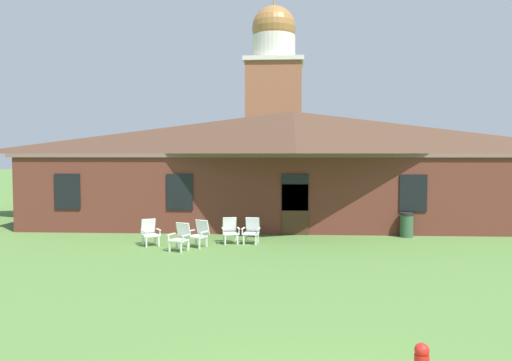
{
  "coord_description": "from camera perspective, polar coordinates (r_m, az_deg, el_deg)",
  "views": [
    {
      "loc": [
        -0.45,
        -5.22,
        3.34
      ],
      "look_at": [
        -1.26,
        9.03,
        2.57
      ],
      "focal_mm": 34.62,
      "sensor_mm": 36.0,
      "label": 1
    }
  ],
  "objects": [
    {
      "name": "lawn_chair_middle",
      "position": [
        18.56,
        -3.01,
        -5.73
      ],
      "size": [
        0.73,
        0.78,
        0.96
      ],
      "color": "silver",
      "rests_on": "ground"
    },
    {
      "name": "lawn_chair_right_end",
      "position": [
        18.51,
        -0.5,
        -5.74
      ],
      "size": [
        0.7,
        0.73,
        0.96
      ],
      "color": "white",
      "rests_on": "ground"
    },
    {
      "name": "dome_tower",
      "position": [
        44.59,
        2.06,
        8.88
      ],
      "size": [
        5.18,
        5.18,
        17.33
      ],
      "color": "#93563D",
      "rests_on": "ground"
    },
    {
      "name": "lawn_chair_near_door",
      "position": [
        17.31,
        -8.7,
        -6.4
      ],
      "size": [
        0.77,
        0.82,
        0.96
      ],
      "color": "silver",
      "rests_on": "ground"
    },
    {
      "name": "brick_building",
      "position": [
        25.29,
        4.27,
        1.87
      ],
      "size": [
        24.91,
        10.4,
        5.51
      ],
      "color": "brown",
      "rests_on": "ground"
    },
    {
      "name": "trash_bin",
      "position": [
        20.78,
        17.01,
        -4.92
      ],
      "size": [
        0.56,
        0.56,
        0.98
      ],
      "color": "#335638",
      "rests_on": "ground"
    },
    {
      "name": "lawn_chair_left_end",
      "position": [
        17.95,
        -6.54,
        -6.04
      ],
      "size": [
        0.8,
        0.84,
        0.96
      ],
      "color": "white",
      "rests_on": "ground"
    },
    {
      "name": "lawn_chair_by_porch",
      "position": [
        18.53,
        -12.18,
        -5.81
      ],
      "size": [
        0.84,
        0.87,
        0.96
      ],
      "color": "silver",
      "rests_on": "ground"
    }
  ]
}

